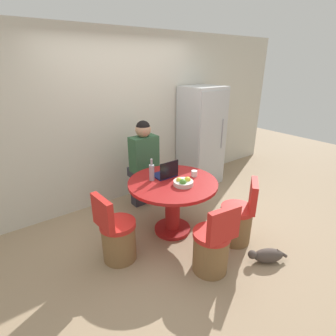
{
  "coord_description": "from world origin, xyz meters",
  "views": [
    {
      "loc": [
        -1.91,
        -2.23,
        2.14
      ],
      "look_at": [
        -0.06,
        0.23,
        0.89
      ],
      "focal_mm": 28.0,
      "sensor_mm": 36.0,
      "label": 1
    }
  ],
  "objects_px": {
    "chair_near_camera": "(212,248)",
    "laptop": "(165,173)",
    "refrigerator": "(201,137)",
    "person_seated": "(143,161)",
    "dining_table": "(173,196)",
    "bottle": "(152,172)",
    "cat": "(267,255)",
    "chair_left_side": "(117,237)",
    "fruit_bowl": "(183,182)",
    "chair_near_right_corner": "(238,221)"
  },
  "relations": [
    {
      "from": "chair_left_side",
      "to": "person_seated",
      "type": "bearing_deg",
      "value": -50.09
    },
    {
      "from": "person_seated",
      "to": "laptop",
      "type": "height_order",
      "value": "person_seated"
    },
    {
      "from": "refrigerator",
      "to": "person_seated",
      "type": "xyz_separation_m",
      "value": [
        -1.35,
        -0.17,
        -0.11
      ]
    },
    {
      "from": "laptop",
      "to": "cat",
      "type": "xyz_separation_m",
      "value": [
        0.47,
        -1.3,
        -0.7
      ]
    },
    {
      "from": "dining_table",
      "to": "fruit_bowl",
      "type": "bearing_deg",
      "value": -77.32
    },
    {
      "from": "dining_table",
      "to": "chair_near_camera",
      "type": "height_order",
      "value": "chair_near_camera"
    },
    {
      "from": "bottle",
      "to": "cat",
      "type": "xyz_separation_m",
      "value": [
        0.68,
        -1.32,
        -0.76
      ]
    },
    {
      "from": "chair_near_camera",
      "to": "bottle",
      "type": "relative_size",
      "value": 2.96
    },
    {
      "from": "chair_left_side",
      "to": "bottle",
      "type": "distance_m",
      "value": 0.89
    },
    {
      "from": "laptop",
      "to": "refrigerator",
      "type": "bearing_deg",
      "value": -150.54
    },
    {
      "from": "cat",
      "to": "chair_left_side",
      "type": "bearing_deg",
      "value": -7.49
    },
    {
      "from": "chair_near_right_corner",
      "to": "laptop",
      "type": "xyz_separation_m",
      "value": [
        -0.5,
        0.84,
        0.49
      ]
    },
    {
      "from": "refrigerator",
      "to": "chair_near_camera",
      "type": "distance_m",
      "value": 2.41
    },
    {
      "from": "chair_left_side",
      "to": "chair_near_right_corner",
      "type": "bearing_deg",
      "value": -117.89
    },
    {
      "from": "dining_table",
      "to": "cat",
      "type": "bearing_deg",
      "value": -66.43
    },
    {
      "from": "bottle",
      "to": "cat",
      "type": "relative_size",
      "value": 0.68
    },
    {
      "from": "person_seated",
      "to": "bottle",
      "type": "distance_m",
      "value": 0.65
    },
    {
      "from": "chair_near_right_corner",
      "to": "refrigerator",
      "type": "bearing_deg",
      "value": -156.61
    },
    {
      "from": "dining_table",
      "to": "bottle",
      "type": "relative_size",
      "value": 3.97
    },
    {
      "from": "dining_table",
      "to": "bottle",
      "type": "height_order",
      "value": "bottle"
    },
    {
      "from": "chair_left_side",
      "to": "cat",
      "type": "bearing_deg",
      "value": -132.71
    },
    {
      "from": "chair_near_camera",
      "to": "person_seated",
      "type": "height_order",
      "value": "person_seated"
    },
    {
      "from": "chair_near_camera",
      "to": "cat",
      "type": "relative_size",
      "value": 2.02
    },
    {
      "from": "dining_table",
      "to": "cat",
      "type": "relative_size",
      "value": 2.71
    },
    {
      "from": "chair_near_right_corner",
      "to": "chair_near_camera",
      "type": "bearing_deg",
      "value": -22.88
    },
    {
      "from": "refrigerator",
      "to": "person_seated",
      "type": "relative_size",
      "value": 1.28
    },
    {
      "from": "fruit_bowl",
      "to": "cat",
      "type": "bearing_deg",
      "value": -64.73
    },
    {
      "from": "dining_table",
      "to": "chair_near_right_corner",
      "type": "bearing_deg",
      "value": -51.97
    },
    {
      "from": "person_seated",
      "to": "refrigerator",
      "type": "bearing_deg",
      "value": -172.95
    },
    {
      "from": "dining_table",
      "to": "chair_left_side",
      "type": "xyz_separation_m",
      "value": [
        -0.84,
        -0.06,
        -0.23
      ]
    },
    {
      "from": "fruit_bowl",
      "to": "bottle",
      "type": "bearing_deg",
      "value": 122.4
    },
    {
      "from": "chair_near_camera",
      "to": "person_seated",
      "type": "bearing_deg",
      "value": -87.96
    },
    {
      "from": "chair_near_camera",
      "to": "chair_near_right_corner",
      "type": "relative_size",
      "value": 1.0
    },
    {
      "from": "chair_near_camera",
      "to": "laptop",
      "type": "distance_m",
      "value": 1.13
    },
    {
      "from": "refrigerator",
      "to": "chair_left_side",
      "type": "height_order",
      "value": "refrigerator"
    },
    {
      "from": "chair_left_side",
      "to": "cat",
      "type": "height_order",
      "value": "chair_left_side"
    },
    {
      "from": "chair_near_right_corner",
      "to": "bottle",
      "type": "relative_size",
      "value": 2.96
    },
    {
      "from": "chair_left_side",
      "to": "laptop",
      "type": "height_order",
      "value": "laptop"
    },
    {
      "from": "laptop",
      "to": "cat",
      "type": "bearing_deg",
      "value": 109.99
    },
    {
      "from": "chair_near_camera",
      "to": "fruit_bowl",
      "type": "relative_size",
      "value": 3.47
    },
    {
      "from": "refrigerator",
      "to": "chair_near_camera",
      "type": "bearing_deg",
      "value": -130.18
    },
    {
      "from": "laptop",
      "to": "fruit_bowl",
      "type": "height_order",
      "value": "laptop"
    },
    {
      "from": "chair_near_right_corner",
      "to": "laptop",
      "type": "relative_size",
      "value": 2.98
    },
    {
      "from": "person_seated",
      "to": "cat",
      "type": "height_order",
      "value": "person_seated"
    },
    {
      "from": "refrigerator",
      "to": "fruit_bowl",
      "type": "relative_size",
      "value": 7.18
    },
    {
      "from": "chair_near_right_corner",
      "to": "person_seated",
      "type": "height_order",
      "value": "person_seated"
    },
    {
      "from": "chair_near_camera",
      "to": "chair_left_side",
      "type": "bearing_deg",
      "value": -39.23
    },
    {
      "from": "person_seated",
      "to": "cat",
      "type": "distance_m",
      "value": 2.08
    },
    {
      "from": "fruit_bowl",
      "to": "bottle",
      "type": "distance_m",
      "value": 0.43
    },
    {
      "from": "chair_left_side",
      "to": "cat",
      "type": "distance_m",
      "value": 1.72
    }
  ]
}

